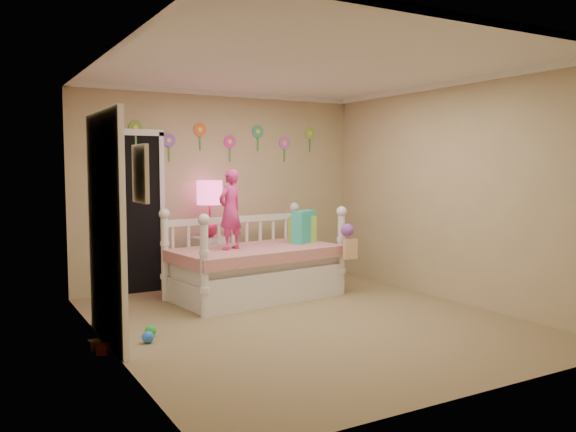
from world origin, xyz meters
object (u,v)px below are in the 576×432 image
child (230,210)px  table_lamp (210,200)px  daybed (255,252)px  nightstand (210,263)px

child → table_lamp: (0.04, 0.75, 0.08)m
child → table_lamp: bearing=-117.3°
table_lamp → child: bearing=-93.2°
table_lamp → daybed: bearing=-67.3°
daybed → child: child is taller
daybed → nightstand: 0.81m
child → nightstand: (0.04, 0.75, -0.75)m
daybed → table_lamp: bearing=105.5°
child → nightstand: bearing=-117.3°
daybed → nightstand: daybed is taller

